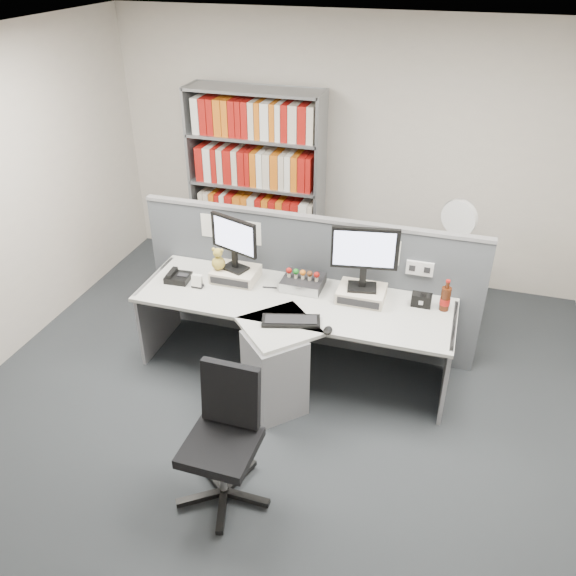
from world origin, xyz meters
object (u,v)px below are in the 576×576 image
(desk_calendar, at_px, (197,282))
(cola_bottle, at_px, (445,299))
(desktop_pc, at_px, (303,282))
(desk_phone, at_px, (178,277))
(desk_fan, at_px, (459,222))
(keyboard, at_px, (291,321))
(mouse, at_px, (328,330))
(office_chair, at_px, (225,434))
(filing_cabinet, at_px, (448,289))
(shelving_unit, at_px, (257,187))
(desk, at_px, (286,340))
(speaker, at_px, (421,300))
(monitor_left, at_px, (234,239))
(monitor_right, at_px, (365,253))

(desk_calendar, height_order, cola_bottle, cola_bottle)
(desktop_pc, relative_size, desk_phone, 1.60)
(desk_phone, distance_m, desk_fan, 2.55)
(keyboard, relative_size, mouse, 4.42)
(office_chair, bearing_deg, desk_phone, 125.61)
(filing_cabinet, bearing_deg, desktop_pc, -140.47)
(desktop_pc, xyz_separation_m, shelving_unit, (-0.92, 1.42, 0.21))
(desk, bearing_deg, desktop_pc, 87.36)
(desktop_pc, height_order, speaker, speaker)
(keyboard, bearing_deg, monitor_left, 142.66)
(desktop_pc, bearing_deg, desk_phone, -168.79)
(keyboard, bearing_deg, mouse, -9.32)
(speaker, height_order, shelving_unit, shelving_unit)
(monitor_left, distance_m, monitor_right, 1.10)
(desk_fan, bearing_deg, shelving_unit, 167.93)
(desktop_pc, bearing_deg, shelving_unit, 122.87)
(shelving_unit, bearing_deg, keyboard, -63.55)
(monitor_right, bearing_deg, office_chair, -110.62)
(desk, height_order, office_chair, office_chair)
(speaker, height_order, cola_bottle, cola_bottle)
(cola_bottle, distance_m, shelving_unit, 2.53)
(desk, xyz_separation_m, desk_fan, (1.20, 1.40, 0.60))
(speaker, xyz_separation_m, desk_fan, (0.20, 0.98, 0.28))
(desk_fan, bearing_deg, cola_bottle, -90.86)
(shelving_unit, height_order, filing_cabinet, shelving_unit)
(desktop_pc, relative_size, mouse, 3.11)
(monitor_left, height_order, desktop_pc, monitor_left)
(monitor_left, xyz_separation_m, desktop_pc, (0.59, 0.04, -0.34))
(desk_fan, bearing_deg, desktop_pc, -140.47)
(monitor_right, relative_size, desktop_pc, 1.61)
(desk_phone, xyz_separation_m, desk_calendar, (0.21, -0.05, 0.02))
(keyboard, relative_size, cola_bottle, 1.78)
(desk_calendar, distance_m, cola_bottle, 2.04)
(shelving_unit, bearing_deg, monitor_right, -45.77)
(desk_fan, bearing_deg, speaker, -101.34)
(desk, relative_size, cola_bottle, 9.69)
(cola_bottle, distance_m, office_chair, 2.03)
(desk, relative_size, monitor_left, 5.47)
(desk_phone, height_order, speaker, speaker)
(monitor_right, bearing_deg, shelving_unit, 134.23)
(mouse, distance_m, desk_fan, 1.79)
(monitor_left, distance_m, desk_phone, 0.61)
(desk_calendar, distance_m, speaker, 1.86)
(cola_bottle, height_order, desk_fan, desk_fan)
(monitor_right, relative_size, office_chair, 0.56)
(desktop_pc, distance_m, shelving_unit, 1.71)
(monitor_right, xyz_separation_m, desk_phone, (-1.57, -0.17, -0.39))
(monitor_right, distance_m, desk_phone, 1.62)
(desktop_pc, distance_m, office_chair, 1.61)
(filing_cabinet, height_order, office_chair, office_chair)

